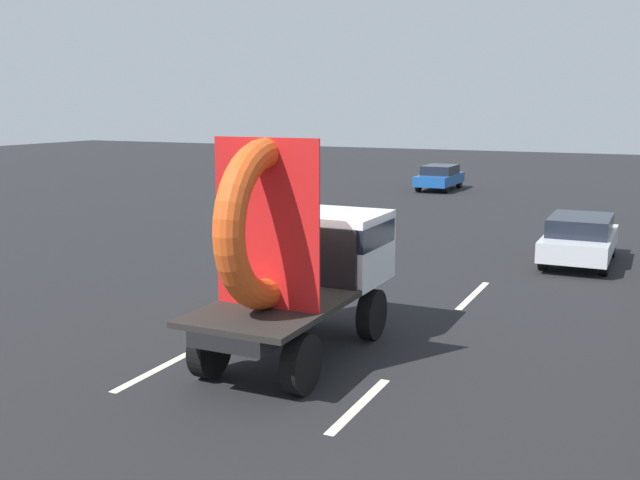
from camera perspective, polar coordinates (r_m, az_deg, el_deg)
ground_plane at (r=14.32m, az=-0.68°, el=-7.75°), size 120.00×120.00×0.00m
flatbed_truck at (r=13.25m, az=-1.17°, el=-1.15°), size 2.02×4.85×3.97m
distant_sedan at (r=22.15m, az=19.53°, el=0.15°), size 1.80×4.21×1.37m
lane_dash_left_near at (r=13.05m, az=-12.66°, el=-9.85°), size 0.16×2.19×0.01m
lane_dash_left_far at (r=19.38m, az=1.31°, el=-2.86°), size 0.16×2.66×0.01m
lane_dash_right_near at (r=11.39m, az=3.09°, el=-12.69°), size 0.16×2.27×0.01m
lane_dash_right_far at (r=17.91m, az=11.82°, el=-4.21°), size 0.16×2.78×0.01m
oncoming_car at (r=39.55m, az=9.28°, el=4.88°), size 1.71×3.99×1.30m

